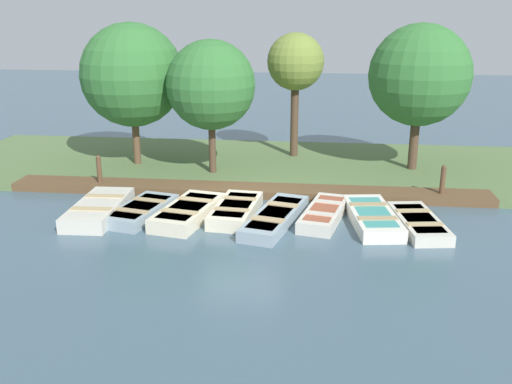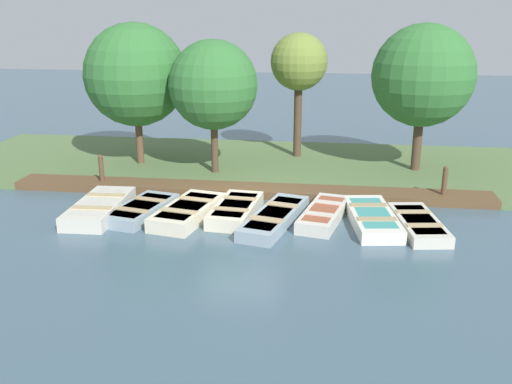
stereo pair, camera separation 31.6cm
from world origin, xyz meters
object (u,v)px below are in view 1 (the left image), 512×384
at_px(park_tree_left, 211,85).
at_px(rowboat_3, 236,210).
at_px(rowboat_7, 418,222).
at_px(park_tree_right, 420,75).
at_px(rowboat_6, 372,217).
at_px(park_tree_far_left, 132,75).
at_px(mooring_post_far, 442,183).
at_px(rowboat_4, 275,217).
at_px(rowboat_5, 324,213).
at_px(rowboat_2, 188,212).
at_px(rowboat_1, 141,211).
at_px(rowboat_0, 99,209).
at_px(mooring_post_near, 99,172).
at_px(park_tree_center, 296,63).

bearing_deg(park_tree_left, rowboat_3, 19.07).
relative_size(rowboat_7, park_tree_right, 0.55).
xyz_separation_m(rowboat_6, park_tree_far_left, (-5.25, -8.46, 3.28)).
height_order(mooring_post_far, park_tree_left, park_tree_left).
bearing_deg(rowboat_4, rowboat_5, 122.43).
bearing_deg(park_tree_left, mooring_post_far, 74.75).
xyz_separation_m(rowboat_4, park_tree_left, (-4.63, -2.64, 3.08)).
distance_m(rowboat_4, mooring_post_far, 5.65).
xyz_separation_m(rowboat_2, rowboat_6, (-0.20, 5.24, -0.02)).
xyz_separation_m(rowboat_2, park_tree_left, (-4.55, -0.12, 3.05)).
relative_size(rowboat_1, rowboat_7, 0.97).
height_order(rowboat_3, rowboat_4, rowboat_3).
bearing_deg(rowboat_0, park_tree_right, 119.05).
xyz_separation_m(rowboat_7, mooring_post_far, (-2.48, 1.08, 0.43)).
distance_m(rowboat_1, rowboat_2, 1.41).
distance_m(rowboat_5, mooring_post_far, 4.24).
distance_m(rowboat_2, park_tree_right, 9.80).
bearing_deg(park_tree_right, park_tree_left, -79.98).
bearing_deg(mooring_post_near, rowboat_2, 55.41).
bearing_deg(rowboat_6, rowboat_5, -105.45).
height_order(rowboat_2, park_tree_far_left, park_tree_far_left).
relative_size(mooring_post_near, mooring_post_far, 1.00).
relative_size(rowboat_6, park_tree_left, 0.67).
height_order(rowboat_3, park_tree_left, park_tree_left).
height_order(rowboat_1, rowboat_6, rowboat_6).
height_order(rowboat_4, mooring_post_far, mooring_post_far).
bearing_deg(rowboat_2, park_tree_far_left, -137.75).
xyz_separation_m(rowboat_3, mooring_post_far, (-2.13, 6.22, 0.39)).
height_order(mooring_post_near, park_tree_right, park_tree_right).
bearing_deg(rowboat_2, rowboat_1, -80.36).
bearing_deg(rowboat_1, mooring_post_near, -125.26).
relative_size(rowboat_4, park_tree_center, 0.73).
bearing_deg(rowboat_0, mooring_post_near, -161.83).
distance_m(rowboat_2, rowboat_5, 3.91).
bearing_deg(rowboat_5, rowboat_1, -73.99).
bearing_deg(rowboat_1, rowboat_2, 100.99).
relative_size(rowboat_4, mooring_post_near, 3.06).
distance_m(rowboat_6, rowboat_7, 1.25).
distance_m(rowboat_0, park_tree_left, 6.06).
distance_m(park_tree_left, park_tree_right, 7.38).
xyz_separation_m(rowboat_4, rowboat_6, (-0.28, 2.72, 0.01)).
xyz_separation_m(rowboat_4, mooring_post_near, (-2.54, -6.08, 0.42)).
distance_m(rowboat_2, mooring_post_near, 4.35).
relative_size(rowboat_2, rowboat_4, 0.85).
distance_m(rowboat_0, rowboat_7, 9.12).
xyz_separation_m(rowboat_1, park_tree_left, (-4.50, 1.29, 3.08)).
distance_m(rowboat_0, rowboat_1, 1.24).
bearing_deg(park_tree_center, park_tree_left, -44.91).
height_order(park_tree_left, park_tree_right, park_tree_right).
height_order(rowboat_2, park_tree_right, park_tree_right).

